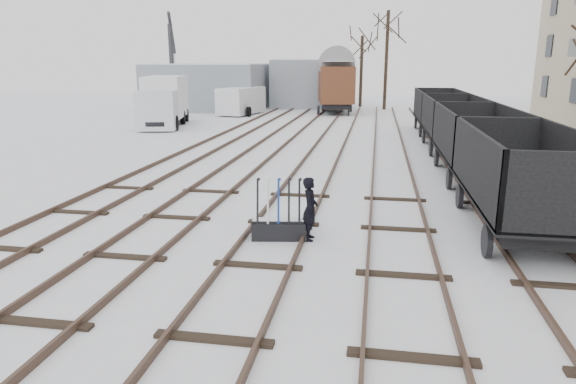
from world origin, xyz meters
name	(u,v)px	position (x,y,z in m)	size (l,w,h in m)	color
ground	(258,267)	(0.00, 0.00, 0.00)	(120.00, 120.00, 0.00)	white
tracks	(324,154)	(0.00, 13.67, 0.07)	(13.90, 52.00, 0.16)	black
shed_left	(208,87)	(-13.00, 36.00, 2.05)	(10.00, 8.00, 4.10)	gray
shed_right	(311,83)	(-4.00, 40.00, 2.25)	(7.00, 6.00, 4.50)	gray
ground_frame	(279,228)	(0.11, 1.80, 0.28)	(1.35, 0.62, 1.49)	black
worker	(310,209)	(0.86, 1.90, 0.77)	(0.56, 0.37, 1.55)	black
freight_wagon_a	(522,194)	(6.00, 3.44, 0.98)	(2.52, 6.31, 2.57)	black
freight_wagon_b	(476,152)	(6.00, 9.84, 0.98)	(2.52, 6.31, 2.57)	black
freight_wagon_c	(452,130)	(6.00, 16.24, 0.98)	(2.52, 6.31, 2.57)	black
freight_wagon_d	(438,117)	(6.00, 22.64, 0.98)	(2.52, 6.31, 2.57)	black
box_van_wagon	(336,83)	(-1.18, 34.08, 2.50)	(3.79, 6.01, 4.29)	black
lorry	(164,101)	(-11.81, 23.04, 1.70)	(3.48, 7.56, 3.30)	black
panel_van	(241,101)	(-8.75, 31.68, 1.15)	(3.13, 5.34, 2.21)	white
crane	(174,85)	(-15.71, 34.54, 2.22)	(2.11, 5.03, 8.43)	#2A2A2E
tree_far_left	(361,72)	(0.65, 41.56, 3.34)	(0.30, 0.30, 6.68)	black
tree_far_right	(386,61)	(2.95, 38.48, 4.32)	(0.30, 0.30, 8.65)	black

